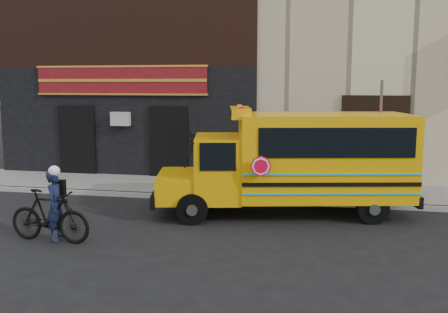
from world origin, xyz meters
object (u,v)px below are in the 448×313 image
Objects in this scene: sign_pole at (379,139)px; cyclist at (56,207)px; school_bus at (298,160)px; bicycle at (49,216)px.

cyclist is (-7.44, -4.68, -1.20)m from sign_pole.
bicycle is (-5.36, -3.51, -0.91)m from school_bus.
school_bus is 1.98× the size of sign_pole.
school_bus is at bearing -52.23° from bicycle.
sign_pole is 9.04m from bicycle.
sign_pole is at bearing -61.05° from cyclist.
cyclist is at bearing -58.41° from bicycle.
school_bus is 6.47m from bicycle.
school_bus is at bearing -150.83° from sign_pole.
bicycle is at bearing -146.76° from school_bus.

